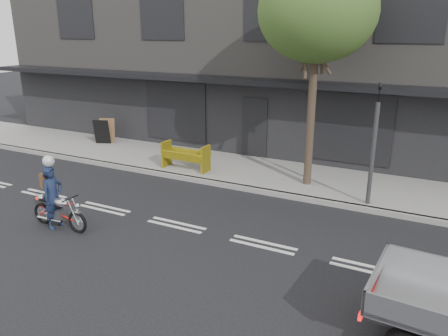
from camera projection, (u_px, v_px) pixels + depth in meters
ground at (177, 225)px, 11.25m from camera, size 80.00×80.00×0.00m
sidewalk at (249, 171)px, 15.23m from camera, size 32.00×3.20×0.15m
kerb at (229, 185)px, 13.87m from camera, size 32.00×0.20×0.15m
building_main at (310, 48)px, 19.64m from camera, size 26.00×10.00×8.00m
street_tree at (317, 12)px, 12.27m from camera, size 3.40×3.40×6.74m
traffic_light_pole at (373, 152)px, 11.80m from camera, size 0.12×0.12×3.50m
motorcycle at (59, 211)px, 10.96m from camera, size 1.78×0.52×0.91m
rider at (53, 197)px, 10.92m from camera, size 0.39×0.59×1.62m
construction_barrier at (182, 158)px, 14.90m from camera, size 1.73×0.74×0.96m
sandwich_board at (102, 132)px, 18.40m from camera, size 0.77×0.65×1.04m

